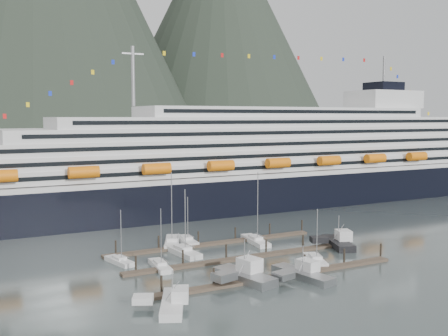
% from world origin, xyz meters
% --- Properties ---
extents(ground, '(1600.00, 1600.00, 0.00)m').
position_xyz_m(ground, '(0.00, 0.00, 0.00)').
color(ground, '#475354').
rests_on(ground, ground).
extents(mountains, '(870.00, 440.00, 420.00)m').
position_xyz_m(mountains, '(52.48, 588.54, 163.40)').
color(mountains, '#222D22').
rests_on(mountains, ground).
extents(cruise_ship, '(210.00, 30.40, 50.30)m').
position_xyz_m(cruise_ship, '(30.03, 54.94, 12.04)').
color(cruise_ship, black).
rests_on(cruise_ship, ground).
extents(dock_near, '(48.18, 2.28, 3.20)m').
position_xyz_m(dock_near, '(-4.93, -9.95, 0.31)').
color(dock_near, '#47392D').
rests_on(dock_near, ground).
extents(dock_mid, '(48.18, 2.28, 3.20)m').
position_xyz_m(dock_mid, '(-4.93, 3.05, 0.31)').
color(dock_mid, '#47392D').
rests_on(dock_mid, ground).
extents(dock_far, '(48.18, 2.28, 3.20)m').
position_xyz_m(dock_far, '(-4.93, 16.05, 0.31)').
color(dock_far, '#47392D').
rests_on(dock_far, ground).
extents(sailboat_a, '(4.03, 8.15, 10.63)m').
position_xyz_m(sailboat_a, '(-27.00, 10.98, 0.39)').
color(sailboat_a, silver).
rests_on(sailboat_a, ground).
extents(sailboat_b, '(2.95, 8.89, 11.50)m').
position_xyz_m(sailboat_b, '(-21.30, 4.55, 0.39)').
color(sailboat_b, silver).
rests_on(sailboat_b, ground).
extents(sailboat_c, '(4.24, 11.03, 13.81)m').
position_xyz_m(sailboat_c, '(-13.94, 11.54, 0.44)').
color(sailboat_c, silver).
rests_on(sailboat_c, ground).
extents(sailboat_e, '(7.18, 11.48, 16.29)m').
position_xyz_m(sailboat_e, '(-12.86, 19.99, 0.45)').
color(sailboat_e, silver).
rests_on(sailboat_e, ground).
extents(sailboat_f, '(3.03, 9.02, 10.72)m').
position_xyz_m(sailboat_f, '(-9.53, 19.99, 0.40)').
color(sailboat_f, silver).
rests_on(sailboat_f, ground).
extents(sailboat_g, '(3.87, 10.93, 16.18)m').
position_xyz_m(sailboat_g, '(3.87, 13.11, 0.44)').
color(sailboat_g, silver).
rests_on(sailboat_g, ground).
extents(sailboat_h, '(5.46, 9.10, 10.85)m').
position_xyz_m(sailboat_h, '(6.01, -5.39, 0.40)').
color(sailboat_h, silver).
rests_on(sailboat_h, ground).
extents(trawler_a, '(9.37, 11.38, 6.06)m').
position_xyz_m(trawler_a, '(-26.71, -14.95, 0.81)').
color(trawler_a, silver).
rests_on(trawler_a, ground).
extents(trawler_b, '(9.94, 12.58, 7.82)m').
position_xyz_m(trawler_b, '(-11.38, -8.86, 0.97)').
color(trawler_b, gray).
rests_on(trawler_b, ground).
extents(trawler_c, '(9.02, 12.57, 6.18)m').
position_xyz_m(trawler_c, '(-1.82, -12.08, 0.82)').
color(trawler_c, gray).
rests_on(trawler_c, ground).
extents(trawler_e, '(9.66, 11.78, 7.28)m').
position_xyz_m(trawler_e, '(17.88, 2.56, 0.92)').
color(trawler_e, black).
rests_on(trawler_e, ground).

